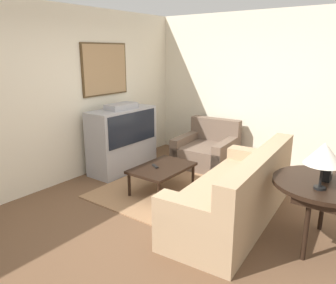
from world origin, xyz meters
name	(u,v)px	position (x,y,z in m)	size (l,w,h in m)	color
ground_plane	(174,217)	(0.00, 0.00, 0.00)	(12.00, 12.00, 0.00)	brown
wall_back	(62,96)	(0.01, 2.13, 1.36)	(12.00, 0.10, 2.70)	beige
wall_right	(261,90)	(2.63, 0.00, 1.35)	(0.06, 12.00, 2.70)	beige
area_rug	(166,189)	(0.61, 0.60, 0.01)	(1.91, 1.71, 0.01)	#99704C
tv	(123,139)	(0.88, 1.73, 0.56)	(1.24, 0.52, 1.18)	#9E9EA3
couch	(236,196)	(0.40, -0.64, 0.33)	(2.27, 1.04, 0.90)	tan
armchair	(207,151)	(1.99, 0.69, 0.26)	(1.07, 1.05, 0.80)	brown
coffee_table	(162,169)	(0.54, 0.61, 0.35)	(0.95, 0.64, 0.39)	black
console_table	(325,188)	(0.43, -1.60, 0.66)	(1.04, 1.04, 0.73)	black
table_lamp	(324,154)	(0.21, -1.58, 1.09)	(0.36, 0.36, 0.47)	black
mantel_clock	(327,172)	(0.49, -1.59, 0.82)	(0.14, 0.10, 0.18)	black
remote	(155,166)	(0.48, 0.69, 0.40)	(0.12, 0.16, 0.02)	black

